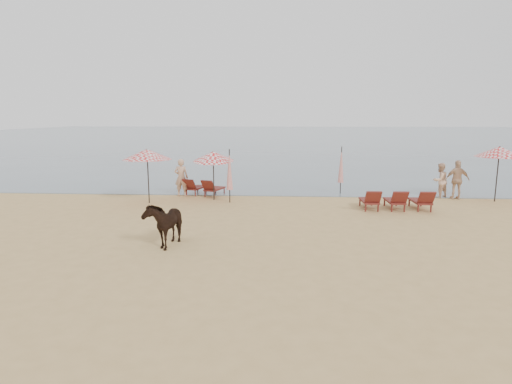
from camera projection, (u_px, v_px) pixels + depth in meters
The scene contains 13 objects.
ground at pixel (244, 266), 11.22m from camera, with size 120.00×120.00×0.00m, color tan.
sea at pixel (279, 135), 89.83m from camera, with size 160.00×140.00×0.06m, color #51606B.
lounger_cluster_left at pixel (203, 187), 21.22m from camera, with size 2.02×1.98×0.58m.
lounger_cluster_right at pixel (396, 200), 17.91m from camera, with size 2.80×1.68×0.61m.
umbrella_open_left_a at pixel (147, 154), 19.06m from camera, with size 2.16×2.16×2.46m.
umbrella_open_left_b at pixel (213, 156), 19.77m from camera, with size 1.87×1.90×2.38m.
umbrella_open_right at pixel (499, 152), 19.37m from camera, with size 2.09×2.09×2.55m.
umbrella_closed_left at pixel (229, 170), 19.28m from camera, with size 0.30×0.30×2.44m.
umbrella_closed_right at pixel (341, 165), 21.45m from camera, with size 0.29×0.29×2.40m.
cow at pixel (165, 223), 12.98m from camera, with size 0.76×1.67×1.41m, color black.
beachgoer_left at pixel (181, 177), 20.97m from camera, with size 0.67×0.44×1.85m, color tan.
beachgoer_right_a at pixel (440, 180), 20.56m from camera, with size 0.82×0.64×1.68m, color #E1AF8C.
beachgoer_right_b at pixel (457, 180), 20.16m from camera, with size 1.09×0.45×1.86m, color #D5A985.
Camera 1 is at (1.00, -10.67, 3.89)m, focal length 30.00 mm.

